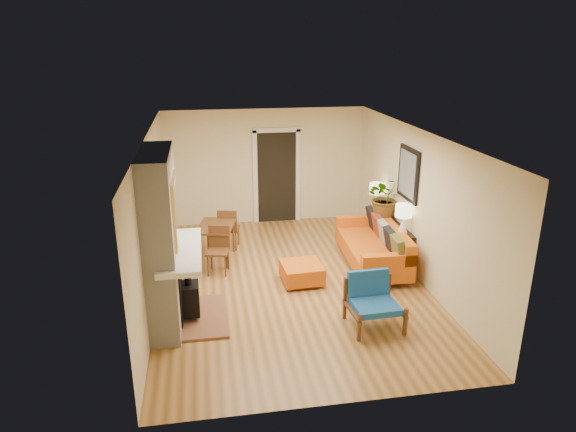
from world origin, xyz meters
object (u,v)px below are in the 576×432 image
(blue_chair, at_px, (372,298))
(lamp_far, at_px, (377,193))
(dining_table, at_px, (220,232))
(lamp_near, at_px, (403,216))
(sofa, at_px, (376,245))
(houseplant, at_px, (386,197))
(console_table, at_px, (388,228))
(ottoman, at_px, (302,272))

(blue_chair, height_order, lamp_far, lamp_far)
(blue_chair, distance_m, dining_table, 3.46)
(blue_chair, bearing_deg, lamp_far, 70.57)
(dining_table, xyz_separation_m, lamp_near, (3.22, -1.04, 0.50))
(lamp_far, bearing_deg, sofa, -107.37)
(houseplant, bearing_deg, lamp_far, 88.96)
(blue_chair, relative_size, lamp_near, 1.44)
(console_table, bearing_deg, ottoman, -154.97)
(blue_chair, height_order, lamp_near, lamp_near)
(sofa, relative_size, lamp_far, 4.09)
(lamp_near, relative_size, lamp_far, 1.00)
(dining_table, height_order, lamp_far, lamp_far)
(ottoman, bearing_deg, sofa, 19.40)
(lamp_near, bearing_deg, lamp_far, 90.00)
(sofa, height_order, houseplant, houseplant)
(console_table, bearing_deg, dining_table, 173.61)
(sofa, distance_m, lamp_near, 0.84)
(lamp_near, bearing_deg, houseplant, 90.64)
(dining_table, bearing_deg, lamp_far, 7.29)
(sofa, bearing_deg, houseplant, 58.93)
(ottoman, xyz_separation_m, houseplant, (1.86, 1.10, 0.94))
(console_table, bearing_deg, sofa, -135.82)
(lamp_far, bearing_deg, console_table, -90.00)
(dining_table, distance_m, console_table, 3.24)
(sofa, height_order, dining_table, same)
(sofa, bearing_deg, blue_chair, -110.53)
(dining_table, height_order, lamp_near, lamp_near)
(console_table, distance_m, lamp_far, 0.91)
(sofa, relative_size, lamp_near, 4.09)
(console_table, relative_size, lamp_far, 3.43)
(dining_table, relative_size, console_table, 0.88)
(ottoman, relative_size, lamp_far, 1.32)
(lamp_far, height_order, houseplant, houseplant)
(houseplant, bearing_deg, console_table, -87.42)
(lamp_far, bearing_deg, blue_chair, -109.43)
(sofa, relative_size, ottoman, 3.09)
(sofa, height_order, blue_chair, sofa)
(console_table, xyz_separation_m, lamp_far, (0.00, 0.77, 0.49))
(lamp_near, distance_m, lamp_far, 1.45)
(blue_chair, xyz_separation_m, lamp_near, (1.11, 1.70, 0.64))
(ottoman, height_order, lamp_far, lamp_far)
(ottoman, distance_m, lamp_near, 2.07)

